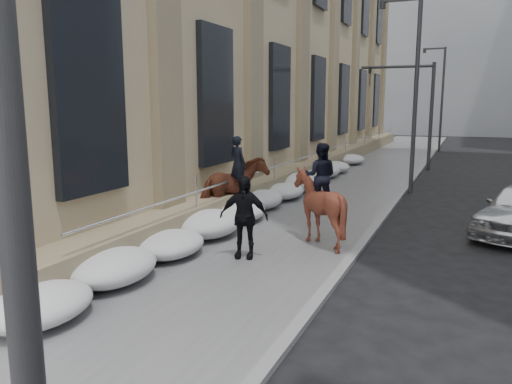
% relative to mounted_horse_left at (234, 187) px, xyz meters
% --- Properties ---
extents(ground, '(140.00, 140.00, 0.00)m').
position_rel_mounted_horse_left_xyz_m(ground, '(1.71, -6.21, -1.17)').
color(ground, black).
rests_on(ground, ground).
extents(sidewalk, '(5.00, 80.00, 0.12)m').
position_rel_mounted_horse_left_xyz_m(sidewalk, '(1.71, 3.79, -1.11)').
color(sidewalk, '#57575A').
rests_on(sidewalk, ground).
extents(curb, '(0.24, 80.00, 0.12)m').
position_rel_mounted_horse_left_xyz_m(curb, '(4.33, 3.79, -1.11)').
color(curb, slate).
rests_on(curb, ground).
extents(limestone_building, '(6.10, 44.00, 18.00)m').
position_rel_mounted_horse_left_xyz_m(limestone_building, '(-3.55, 13.76, 7.74)').
color(limestone_building, tan).
rests_on(limestone_building, ground).
extents(bg_building_mid, '(30.00, 12.00, 28.00)m').
position_rel_mounted_horse_left_xyz_m(bg_building_mid, '(5.71, 53.79, 12.83)').
color(bg_building_mid, slate).
rests_on(bg_building_mid, ground).
extents(bg_building_far, '(24.00, 12.00, 20.00)m').
position_rel_mounted_horse_left_xyz_m(bg_building_far, '(-4.29, 65.79, 8.83)').
color(bg_building_far, gray).
rests_on(bg_building_far, ground).
extents(streetlight_mid, '(1.71, 0.24, 8.00)m').
position_rel_mounted_horse_left_xyz_m(streetlight_mid, '(4.45, 7.79, 3.41)').
color(streetlight_mid, '#2D2D30').
rests_on(streetlight_mid, ground).
extents(streetlight_far, '(1.71, 0.24, 8.00)m').
position_rel_mounted_horse_left_xyz_m(streetlight_far, '(4.45, 27.79, 3.41)').
color(streetlight_far, '#2D2D30').
rests_on(streetlight_far, ground).
extents(traffic_signal, '(4.10, 0.22, 6.00)m').
position_rel_mounted_horse_left_xyz_m(traffic_signal, '(3.78, 15.79, 2.84)').
color(traffic_signal, '#2D2D30').
rests_on(traffic_signal, ground).
extents(snow_bank, '(1.70, 18.10, 0.76)m').
position_rel_mounted_horse_left_xyz_m(snow_bank, '(0.28, 1.90, -0.70)').
color(snow_bank, silver).
rests_on(snow_bank, sidewalk).
extents(mounted_horse_left, '(1.87, 2.54, 2.64)m').
position_rel_mounted_horse_left_xyz_m(mounted_horse_left, '(0.00, 0.00, 0.00)').
color(mounted_horse_left, '#542819').
rests_on(mounted_horse_left, sidewalk).
extents(mounted_horse_right, '(1.84, 2.01, 2.64)m').
position_rel_mounted_horse_left_xyz_m(mounted_horse_right, '(3.27, -1.68, 0.05)').
color(mounted_horse_right, '#481F14').
rests_on(mounted_horse_right, sidewalk).
extents(pedestrian, '(1.24, 0.74, 1.98)m').
position_rel_mounted_horse_left_xyz_m(pedestrian, '(1.97, -3.56, -0.05)').
color(pedestrian, black).
rests_on(pedestrian, sidewalk).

